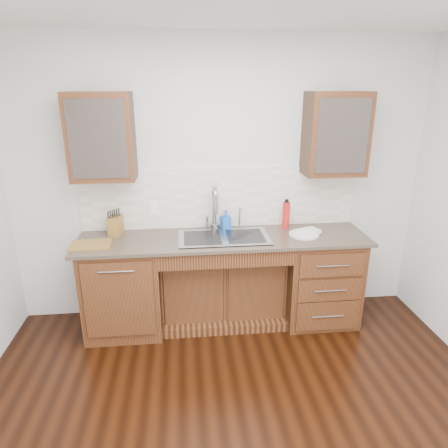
{
  "coord_description": "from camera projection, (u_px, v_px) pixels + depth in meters",
  "views": [
    {
      "loc": [
        -0.36,
        -2.02,
        2.24
      ],
      "look_at": [
        0.0,
        1.4,
        1.05
      ],
      "focal_mm": 32.0,
      "sensor_mm": 36.0,
      "label": 1
    }
  ],
  "objects": [
    {
      "name": "soap_bottle",
      "position": [
        226.0,
        220.0,
        3.89
      ],
      "size": [
        0.11,
        0.11,
        0.19
      ],
      "primitive_type": "imported",
      "rotation": [
        0.0,
        0.0,
        0.26
      ],
      "color": "blue",
      "rests_on": "countertop"
    },
    {
      "name": "filter_tap",
      "position": [
        240.0,
        217.0,
        3.9
      ],
      "size": [
        0.02,
        0.02,
        0.24
      ],
      "primitive_type": "cylinder",
      "color": "#999993",
      "rests_on": "countertop"
    },
    {
      "name": "countertop",
      "position": [
        224.0,
        239.0,
        3.72
      ],
      "size": [
        2.7,
        0.65,
        0.03
      ],
      "primitive_type": "cube",
      "color": "#84705B",
      "rests_on": "base_cabinet_left"
    },
    {
      "name": "knife_block",
      "position": [
        115.0,
        226.0,
        3.75
      ],
      "size": [
        0.13,
        0.18,
        0.18
      ],
      "primitive_type": "cube",
      "rotation": [
        0.0,
        0.0,
        -0.22
      ],
      "color": "brown",
      "rests_on": "countertop"
    },
    {
      "name": "cup_right_a",
      "position": [
        330.0,
        140.0,
        3.67
      ],
      "size": [
        0.16,
        0.16,
        0.1
      ],
      "primitive_type": "imported",
      "rotation": [
        0.0,
        0.0,
        -0.37
      ],
      "color": "white",
      "rests_on": "upper_cabinet_right"
    },
    {
      "name": "outlet_left",
      "position": [
        154.0,
        209.0,
        3.86
      ],
      "size": [
        0.08,
        0.01,
        0.12
      ],
      "primitive_type": "cube",
      "color": "white",
      "rests_on": "backsplash"
    },
    {
      "name": "base_cabinet_center",
      "position": [
        223.0,
        286.0,
        4.0
      ],
      "size": [
        1.2,
        0.44,
        0.7
      ],
      "primitive_type": "cube",
      "color": "#593014",
      "rests_on": "ground"
    },
    {
      "name": "sink",
      "position": [
        224.0,
        246.0,
        3.73
      ],
      "size": [
        0.84,
        0.46,
        0.19
      ],
      "primitive_type": "cube",
      "color": "#9E9EA5",
      "rests_on": "countertop"
    },
    {
      "name": "cup_right_b",
      "position": [
        350.0,
        139.0,
        3.69
      ],
      "size": [
        0.14,
        0.14,
        0.1
      ],
      "primitive_type": "imported",
      "rotation": [
        0.0,
        0.0,
        0.4
      ],
      "color": "silver",
      "rests_on": "upper_cabinet_right"
    },
    {
      "name": "backsplash",
      "position": [
        220.0,
        198.0,
        3.91
      ],
      "size": [
        2.7,
        0.02,
        0.59
      ],
      "primitive_type": "cube",
      "color": "beige",
      "rests_on": "wall_back"
    },
    {
      "name": "base_cabinet_left",
      "position": [
        124.0,
        287.0,
        3.79
      ],
      "size": [
        0.7,
        0.62,
        0.88
      ],
      "primitive_type": "cube",
      "color": "#593014",
      "rests_on": "ground"
    },
    {
      "name": "outlet_right",
      "position": [
        285.0,
        205.0,
        3.99
      ],
      "size": [
        0.08,
        0.01,
        0.12
      ],
      "primitive_type": "cube",
      "color": "white",
      "rests_on": "backsplash"
    },
    {
      "name": "upper_cabinet_right",
      "position": [
        336.0,
        134.0,
        3.66
      ],
      "size": [
        0.55,
        0.34,
        0.75
      ],
      "primitive_type": "cube",
      "color": "#593014",
      "rests_on": "wall_back"
    },
    {
      "name": "upper_cabinet_left",
      "position": [
        102.0,
        137.0,
        3.46
      ],
      "size": [
        0.55,
        0.34,
        0.75
      ],
      "primitive_type": "cube",
      "color": "#593014",
      "rests_on": "wall_back"
    },
    {
      "name": "cup_left_a",
      "position": [
        86.0,
        143.0,
        3.46
      ],
      "size": [
        0.15,
        0.15,
        0.1
      ],
      "primitive_type": "imported",
      "rotation": [
        0.0,
        0.0,
        0.3
      ],
      "color": "silver",
      "rests_on": "upper_cabinet_left"
    },
    {
      "name": "ground",
      "position": [
        246.0,
        445.0,
        2.69
      ],
      "size": [
        4.0,
        3.5,
        0.1
      ],
      "primitive_type": "cube",
      "color": "black"
    },
    {
      "name": "cup_left_b",
      "position": [
        107.0,
        144.0,
        3.48
      ],
      "size": [
        0.1,
        0.1,
        0.09
      ],
      "primitive_type": "imported",
      "rotation": [
        0.0,
        0.0,
        0.11
      ],
      "color": "silver",
      "rests_on": "upper_cabinet_left"
    },
    {
      "name": "faucet",
      "position": [
        214.0,
        210.0,
        3.84
      ],
      "size": [
        0.04,
        0.04,
        0.4
      ],
      "primitive_type": "cylinder",
      "color": "#999993",
      "rests_on": "countertop"
    },
    {
      "name": "base_cabinet_right",
      "position": [
        318.0,
        277.0,
        3.97
      ],
      "size": [
        0.7,
        0.62,
        0.88
      ],
      "primitive_type": "cube",
      "color": "#593014",
      "rests_on": "ground"
    },
    {
      "name": "cutting_board",
      "position": [
        91.0,
        245.0,
        3.52
      ],
      "size": [
        0.35,
        0.25,
        0.02
      ],
      "primitive_type": "cube",
      "rotation": [
        0.0,
        0.0,
        0.02
      ],
      "color": "olive",
      "rests_on": "countertop"
    },
    {
      "name": "dish_towel",
      "position": [
        309.0,
        231.0,
        3.78
      ],
      "size": [
        0.23,
        0.2,
        0.03
      ],
      "primitive_type": "cube",
      "rotation": [
        0.0,
        0.0,
        0.35
      ],
      "color": "white",
      "rests_on": "plate"
    },
    {
      "name": "water_bottle",
      "position": [
        286.0,
        215.0,
        3.93
      ],
      "size": [
        0.09,
        0.09,
        0.26
      ],
      "primitive_type": "cylinder",
      "rotation": [
        0.0,
        0.0,
        0.41
      ],
      "color": "red",
      "rests_on": "countertop"
    },
    {
      "name": "plate",
      "position": [
        304.0,
        234.0,
        3.76
      ],
      "size": [
        0.29,
        0.29,
        0.02
      ],
      "primitive_type": "cylinder",
      "rotation": [
        0.0,
        0.0,
        0.03
      ],
      "color": "silver",
      "rests_on": "countertop"
    },
    {
      "name": "wall_back",
      "position": [
        220.0,
        182.0,
        3.92
      ],
      "size": [
        4.0,
        0.1,
        2.7
      ],
      "primitive_type": "cube",
      "color": "silver",
      "rests_on": "ground"
    }
  ]
}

